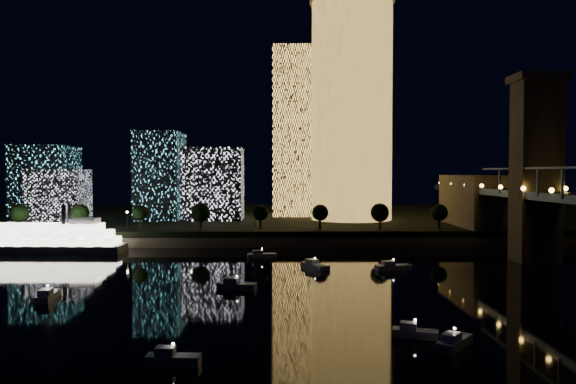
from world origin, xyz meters
name	(u,v)px	position (x,y,z in m)	size (l,w,h in m)	color
ground	(299,307)	(0.00, 0.00, 0.00)	(520.00, 520.00, 0.00)	black
far_bank	(288,219)	(0.00, 160.00, 2.50)	(420.00, 160.00, 5.00)	black
seawall	(291,242)	(0.00, 82.00, 1.50)	(420.00, 6.00, 3.00)	#6B5E4C
tower_cylindrical	(352,109)	(25.29, 126.32, 49.34)	(34.00, 34.00, 88.42)	#FFBB51
tower_rectangular	(299,133)	(4.80, 149.50, 41.53)	(22.96, 22.96, 73.06)	#FFBB51
midrise_blocks	(126,183)	(-65.57, 127.82, 19.80)	(90.24, 27.46, 35.21)	white
riverboat	(40,239)	(-75.55, 70.05, 3.79)	(49.42, 12.05, 14.79)	silver
motorboats	(231,287)	(-13.19, 13.21, 0.81)	(99.67, 90.50, 2.78)	silver
esplanade_trees	(185,213)	(-35.29, 88.00, 10.47)	(166.21, 6.71, 8.85)	black
street_lamps	(191,216)	(-34.00, 94.00, 9.02)	(132.70, 0.70, 5.65)	black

